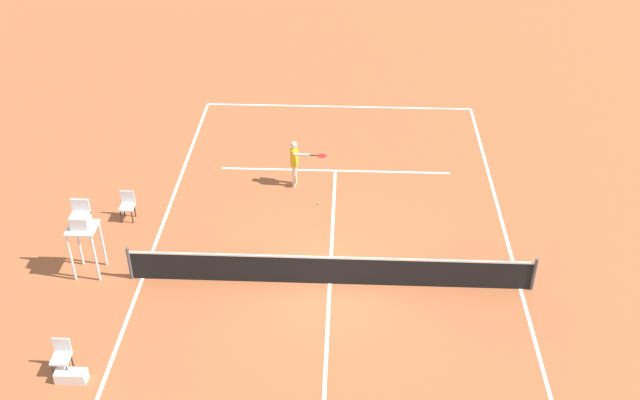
# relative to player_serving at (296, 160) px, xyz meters

# --- Properties ---
(ground_plane) EXTENTS (60.00, 60.00, 0.00)m
(ground_plane) POSITION_rel_player_serving_xyz_m (-1.32, 5.16, -1.00)
(ground_plane) COLOR #AD5933
(court_lines) EXTENTS (10.89, 22.47, 0.01)m
(court_lines) POSITION_rel_player_serving_xyz_m (-1.32, 5.16, -1.00)
(court_lines) COLOR white
(court_lines) RESTS_ON ground
(tennis_net) EXTENTS (11.49, 0.10, 1.07)m
(tennis_net) POSITION_rel_player_serving_xyz_m (-1.32, 5.16, -0.50)
(tennis_net) COLOR #4C4C51
(tennis_net) RESTS_ON ground
(player_serving) EXTENTS (1.26, 0.64, 1.68)m
(player_serving) POSITION_rel_player_serving_xyz_m (0.00, 0.00, 0.00)
(player_serving) COLOR beige
(player_serving) RESTS_ON ground
(tennis_ball) EXTENTS (0.07, 0.07, 0.07)m
(tennis_ball) POSITION_rel_player_serving_xyz_m (-0.82, 1.13, -0.97)
(tennis_ball) COLOR #CCE033
(tennis_ball) RESTS_ON ground
(umpire_chair) EXTENTS (0.80, 0.80, 2.41)m
(umpire_chair) POSITION_rel_player_serving_xyz_m (5.62, 4.92, 0.61)
(umpire_chair) COLOR silver
(umpire_chair) RESTS_ON ground
(courtside_chair_near) EXTENTS (0.44, 0.46, 0.95)m
(courtside_chair_near) POSITION_rel_player_serving_xyz_m (5.12, 8.76, -0.47)
(courtside_chair_near) COLOR #262626
(courtside_chair_near) RESTS_ON ground
(courtside_chair_mid) EXTENTS (0.44, 0.46, 0.95)m
(courtside_chair_mid) POSITION_rel_player_serving_xyz_m (5.21, 2.21, -0.47)
(courtside_chair_mid) COLOR #262626
(courtside_chair_mid) RESTS_ON ground
(equipment_bag) EXTENTS (0.76, 0.32, 0.30)m
(equipment_bag) POSITION_rel_player_serving_xyz_m (4.86, 9.07, -0.85)
(equipment_bag) COLOR white
(equipment_bag) RESTS_ON ground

